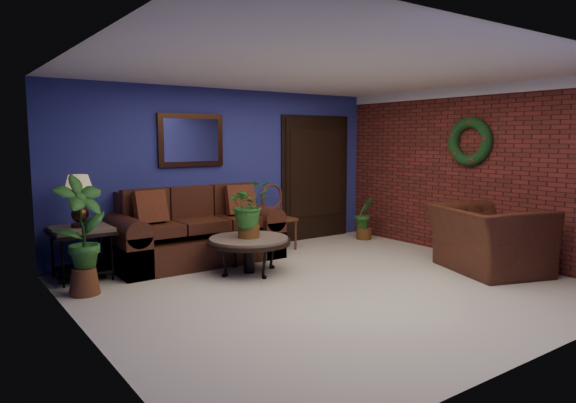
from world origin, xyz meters
TOP-DOWN VIEW (x-y plane):
  - floor at (0.00, 0.00)m, footprint 5.50×5.50m
  - wall_back at (0.00, 2.50)m, footprint 5.50×0.04m
  - wall_left at (-2.75, 0.00)m, footprint 0.04×5.00m
  - wall_right_brick at (2.75, 0.00)m, footprint 0.04×5.00m
  - ceiling at (0.00, 0.00)m, footprint 5.50×5.00m
  - crown_molding at (2.72, 0.00)m, footprint 0.03×5.00m
  - wall_mirror at (-0.60, 2.46)m, footprint 1.02×0.06m
  - closet_door at (1.75, 2.47)m, footprint 1.44×0.06m
  - wreath at (2.69, 0.05)m, footprint 0.16×0.72m
  - sofa at (-0.74, 2.09)m, footprint 2.35×1.02m
  - coffee_table at (-0.45, 1.10)m, footprint 1.09×1.09m
  - end_table at (-2.30, 2.05)m, footprint 0.72×0.72m
  - table_lamp at (-2.30, 2.05)m, footprint 0.38×0.38m
  - side_chair at (0.68, 2.13)m, footprint 0.45×0.45m
  - armchair at (2.15, -0.67)m, footprint 1.53×1.63m
  - coffee_plant at (-0.45, 1.10)m, footprint 0.58×0.51m
  - floor_plant at (2.35, 1.86)m, footprint 0.37×0.31m
  - tall_plant at (-2.45, 1.36)m, footprint 0.68×0.55m

SIDE VIEW (x-z plane):
  - floor at x=0.00m, z-range 0.00..0.00m
  - sofa at x=-0.74m, z-range -0.18..0.88m
  - floor_plant at x=2.35m, z-range 0.00..0.74m
  - coffee_table at x=-0.45m, z-range 0.18..0.64m
  - armchair at x=2.15m, z-range 0.00..0.86m
  - end_table at x=-2.30m, z-range 0.18..0.83m
  - side_chair at x=0.68m, z-range 0.07..1.10m
  - tall_plant at x=-2.45m, z-range 0.05..1.40m
  - coffee_plant at x=-0.45m, z-range 0.50..1.25m
  - closet_door at x=1.75m, z-range -0.04..2.14m
  - table_lamp at x=-2.30m, z-range 0.75..1.37m
  - wall_back at x=0.00m, z-range 0.00..2.50m
  - wall_left at x=-2.75m, z-range 0.00..2.50m
  - wall_right_brick at x=2.75m, z-range 0.00..2.50m
  - wreath at x=2.69m, z-range 1.34..2.06m
  - wall_mirror at x=-0.60m, z-range 1.33..2.10m
  - crown_molding at x=2.72m, z-range 2.36..2.50m
  - ceiling at x=0.00m, z-range 2.49..2.51m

